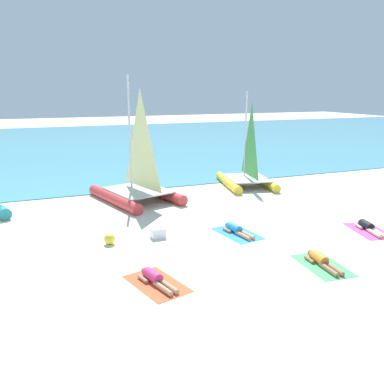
% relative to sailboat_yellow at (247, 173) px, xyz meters
% --- Properties ---
extents(ground_plane, '(120.00, 120.00, 0.00)m').
position_rel_sailboat_yellow_xyz_m(ground_plane, '(-5.00, 0.79, -0.74)').
color(ground_plane, beige).
extents(ocean_water, '(120.00, 40.00, 0.05)m').
position_rel_sailboat_yellow_xyz_m(ocean_water, '(-5.00, 21.18, -0.72)').
color(ocean_water, '#4C9EB7').
rests_on(ocean_water, ground).
extents(sailboat_yellow, '(3.14, 4.23, 4.99)m').
position_rel_sailboat_yellow_xyz_m(sailboat_yellow, '(0.00, 0.00, 0.00)').
color(sailboat_yellow, yellow).
rests_on(sailboat_yellow, ground).
extents(sailboat_red, '(3.87, 4.99, 5.74)m').
position_rel_sailboat_yellow_xyz_m(sailboat_red, '(-6.23, -0.73, 0.11)').
color(sailboat_red, '#CC3838').
rests_on(sailboat_red, ground).
extents(towel_leftmost, '(1.55, 2.12, 0.01)m').
position_rel_sailboat_yellow_xyz_m(towel_leftmost, '(-7.88, -9.17, -0.74)').
color(towel_leftmost, '#EA5933').
rests_on(towel_leftmost, ground).
extents(sunbather_leftmost, '(0.78, 1.55, 0.30)m').
position_rel_sailboat_yellow_xyz_m(sunbather_leftmost, '(-7.89, -9.11, -0.61)').
color(sunbather_leftmost, '#D83372').
rests_on(sunbather_leftmost, towel_leftmost).
extents(towel_center_left, '(1.36, 2.04, 0.01)m').
position_rel_sailboat_yellow_xyz_m(towel_center_left, '(-4.00, -6.48, -0.74)').
color(towel_center_left, '#338CD8').
rests_on(towel_center_left, ground).
extents(sunbather_center_left, '(0.63, 1.57, 0.30)m').
position_rel_sailboat_yellow_xyz_m(sunbather_center_left, '(-4.01, -6.41, -0.61)').
color(sunbather_center_left, '#268CCC').
rests_on(sunbather_center_left, towel_center_left).
extents(towel_center_right, '(1.26, 1.99, 0.01)m').
position_rel_sailboat_yellow_xyz_m(towel_center_right, '(-2.96, -9.87, -0.74)').
color(towel_center_right, '#4CB266').
rests_on(towel_center_right, ground).
extents(sunbather_center_right, '(0.58, 1.57, 0.30)m').
position_rel_sailboat_yellow_xyz_m(sunbather_center_right, '(-2.95, -9.80, -0.61)').
color(sunbather_center_right, orange).
rests_on(sunbather_center_right, towel_center_right).
extents(towel_rightmost, '(1.51, 2.10, 0.01)m').
position_rel_sailboat_yellow_xyz_m(towel_rightmost, '(0.67, -8.02, -0.74)').
color(towel_rightmost, '#D84C99').
rests_on(towel_rightmost, ground).
extents(sunbather_rightmost, '(0.75, 1.56, 0.30)m').
position_rel_sailboat_yellow_xyz_m(sunbather_rightmost, '(0.68, -7.95, -0.61)').
color(sunbather_rightmost, black).
rests_on(sunbather_rightmost, towel_rightmost).
extents(beach_ball, '(0.38, 0.38, 0.38)m').
position_rel_sailboat_yellow_xyz_m(beach_ball, '(-8.51, -5.80, -0.56)').
color(beach_ball, yellow).
rests_on(beach_ball, ground).
extents(cooler_box, '(0.50, 0.36, 0.36)m').
position_rel_sailboat_yellow_xyz_m(cooler_box, '(-6.79, -5.78, -0.56)').
color(cooler_box, white).
rests_on(cooler_box, ground).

